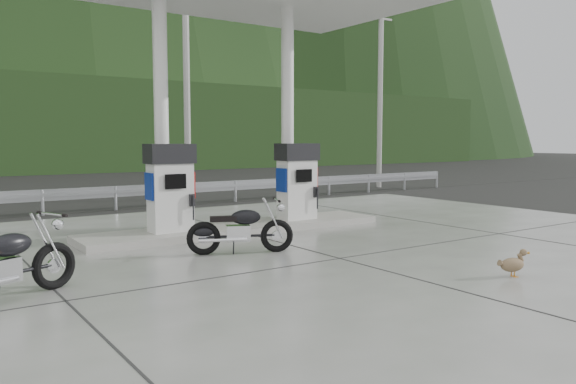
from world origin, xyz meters
TOP-DOWN VIEW (x-y plane):
  - ground at (0.00, 0.00)m, footprint 160.00×160.00m
  - forecourt_apron at (0.00, 0.00)m, footprint 18.00×14.00m
  - pump_island at (0.00, 2.50)m, footprint 7.00×1.40m
  - gas_pump_left at (-1.60, 2.50)m, footprint 0.95×0.55m
  - gas_pump_right at (1.60, 2.50)m, footprint 0.95×0.55m
  - canopy_column_left at (-1.60, 2.90)m, footprint 0.30×0.30m
  - canopy_column_right at (1.60, 2.90)m, footprint 0.30×0.30m
  - guardrail at (0.00, 8.00)m, footprint 26.00×0.16m
  - road at (0.00, 11.50)m, footprint 60.00×7.00m
  - utility_pole_b at (2.00, 9.50)m, footprint 0.22×0.22m
  - utility_pole_c at (11.00, 9.50)m, footprint 0.22×0.22m
  - tree_band at (0.00, 30.00)m, footprint 80.00×6.00m
  - motorcycle_left at (-5.14, -0.57)m, footprint 2.03×1.32m
  - motorcycle_right at (-1.17, 0.37)m, footprint 1.87×1.22m
  - duck at (1.27, -3.45)m, footprint 0.51×0.27m

SIDE VIEW (x-z plane):
  - ground at x=0.00m, z-range 0.00..0.00m
  - road at x=0.00m, z-range 0.00..0.01m
  - forecourt_apron at x=0.00m, z-range 0.00..0.02m
  - pump_island at x=0.00m, z-range 0.02..0.17m
  - duck at x=1.27m, z-range 0.02..0.37m
  - motorcycle_right at x=-1.17m, z-range 0.02..0.87m
  - motorcycle_left at x=-5.14m, z-range 0.02..0.94m
  - guardrail at x=0.00m, z-range 0.00..1.42m
  - gas_pump_left at x=-1.60m, z-range 0.17..1.97m
  - gas_pump_right at x=1.60m, z-range 0.17..1.97m
  - canopy_column_left at x=-1.60m, z-range 0.17..5.17m
  - canopy_column_right at x=1.60m, z-range 0.17..5.17m
  - tree_band at x=0.00m, z-range 0.00..6.00m
  - utility_pole_b at x=2.00m, z-range 0.00..8.00m
  - utility_pole_c at x=11.00m, z-range 0.00..8.00m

